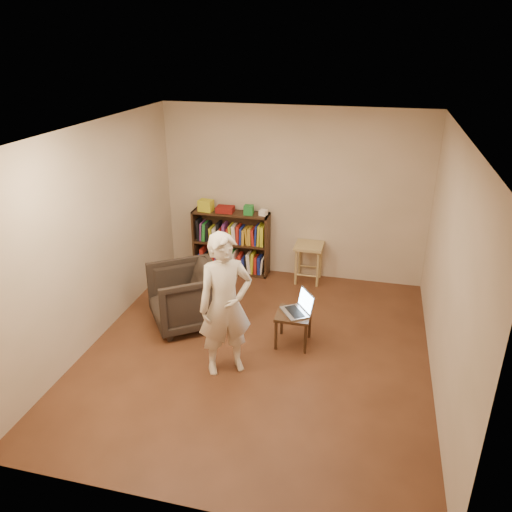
% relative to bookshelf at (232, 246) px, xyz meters
% --- Properties ---
extents(floor, '(4.50, 4.50, 0.00)m').
position_rel_bookshelf_xyz_m(floor, '(0.93, -2.09, -0.44)').
color(floor, '#452516').
rests_on(floor, ground).
extents(ceiling, '(4.50, 4.50, 0.00)m').
position_rel_bookshelf_xyz_m(ceiling, '(0.93, -2.09, 2.16)').
color(ceiling, white).
rests_on(ceiling, wall_back).
extents(wall_back, '(4.00, 0.00, 4.00)m').
position_rel_bookshelf_xyz_m(wall_back, '(0.93, 0.16, 0.86)').
color(wall_back, beige).
rests_on(wall_back, floor).
extents(wall_left, '(0.00, 4.50, 4.50)m').
position_rel_bookshelf_xyz_m(wall_left, '(-1.07, -2.09, 0.86)').
color(wall_left, beige).
rests_on(wall_left, floor).
extents(wall_right, '(0.00, 4.50, 4.50)m').
position_rel_bookshelf_xyz_m(wall_right, '(2.93, -2.09, 0.86)').
color(wall_right, beige).
rests_on(wall_right, floor).
extents(bookshelf, '(1.20, 0.30, 1.00)m').
position_rel_bookshelf_xyz_m(bookshelf, '(0.00, 0.00, 0.00)').
color(bookshelf, black).
rests_on(bookshelf, floor).
extents(box_yellow, '(0.23, 0.18, 0.18)m').
position_rel_bookshelf_xyz_m(box_yellow, '(-0.39, -0.04, 0.65)').
color(box_yellow, gold).
rests_on(box_yellow, bookshelf).
extents(red_cloth, '(0.27, 0.20, 0.09)m').
position_rel_bookshelf_xyz_m(red_cloth, '(-0.08, -0.02, 0.60)').
color(red_cloth, maroon).
rests_on(red_cloth, bookshelf).
extents(box_green, '(0.15, 0.15, 0.14)m').
position_rel_bookshelf_xyz_m(box_green, '(0.29, -0.04, 0.63)').
color(box_green, '#217D30').
rests_on(box_green, bookshelf).
extents(box_white, '(0.13, 0.13, 0.08)m').
position_rel_bookshelf_xyz_m(box_white, '(0.52, -0.03, 0.60)').
color(box_white, white).
rests_on(box_white, bookshelf).
extents(stool, '(0.42, 0.42, 0.60)m').
position_rel_bookshelf_xyz_m(stool, '(1.24, -0.06, 0.05)').
color(stool, '#A2834E').
rests_on(stool, floor).
extents(armchair, '(1.20, 1.19, 0.79)m').
position_rel_bookshelf_xyz_m(armchair, '(-0.12, -1.69, -0.04)').
color(armchair, black).
rests_on(armchair, floor).
extents(side_table, '(0.41, 0.41, 0.42)m').
position_rel_bookshelf_xyz_m(side_table, '(1.32, -1.82, -0.09)').
color(side_table, '#332111').
rests_on(side_table, floor).
extents(laptop, '(0.45, 0.46, 0.27)m').
position_rel_bookshelf_xyz_m(laptop, '(1.37, -1.78, 0.04)').
color(laptop, '#BAB9BE').
rests_on(laptop, side_table).
extents(person, '(0.72, 0.65, 1.64)m').
position_rel_bookshelf_xyz_m(person, '(0.68, -2.51, 0.38)').
color(person, beige).
rests_on(person, floor).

